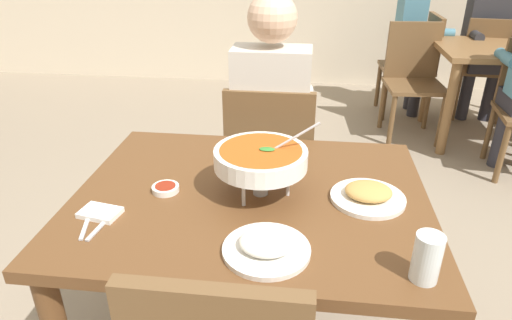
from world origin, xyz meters
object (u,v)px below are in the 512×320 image
Objects in this scene: chair_bg_left at (418,60)px; chair_bg_corner at (413,74)px; drink_glass at (426,260)px; dining_table_far at (503,65)px; appetizer_plate at (368,195)px; patron_bg_middle at (487,35)px; diner_main at (271,113)px; chair_diner_main at (270,159)px; sauce_dish at (166,188)px; rice_plate at (266,246)px; patron_bg_left at (413,32)px; chair_bg_middle at (485,63)px; curry_bowl at (261,159)px; dining_table_main at (251,222)px.

chair_bg_left and chair_bg_corner have the same top height.
drink_glass is 2.97m from dining_table_far.
dining_table_far is (1.27, 2.36, -0.15)m from appetizer_plate.
diner_main is at bearing -128.49° from patron_bg_middle.
sauce_dish is (-0.28, -0.76, 0.26)m from chair_diner_main.
diner_main is 1.23m from drink_glass.
patron_bg_left is (0.98, 3.23, -0.03)m from rice_plate.
chair_bg_middle is 0.67m from patron_bg_left.
chair_bg_middle is at bearing 51.03° from chair_diner_main.
patron_bg_middle is (1.96, 2.90, -0.02)m from sauce_dish.
appetizer_plate is (0.38, -0.74, 0.26)m from chair_diner_main.
drink_glass is (0.45, -0.36, -0.07)m from curry_bowl.
patron_bg_left is at bearing 76.85° from appetizer_plate.
patron_bg_left is 0.61m from patron_bg_middle.
chair_bg_corner reaches higher than drink_glass.
chair_bg_left is (-0.52, 0.52, -0.11)m from dining_table_far.
diner_main reaches higher than chair_bg_left.
patron_bg_middle is at bearing -4.24° from patron_bg_left.
dining_table_far is at bearing 43.88° from diner_main.
chair_bg_middle reaches higher than rice_plate.
dining_table_far is 1.11× the size of chair_bg_corner.
rice_plate reaches higher than dining_table_far.
chair_diner_main and chair_bg_middle have the same top height.
chair_diner_main is (-0.00, 0.74, -0.13)m from dining_table_main.
chair_bg_corner is (0.52, 2.78, -0.30)m from drink_glass.
rice_plate is 0.18× the size of patron_bg_left.
patron_bg_left is at bearing 64.04° from chair_diner_main.
chair_bg_middle is (1.69, 2.83, -0.13)m from dining_table_main.
diner_main is at bearing -129.41° from chair_bg_middle.
chair_diner_main reaches higher than dining_table_far.
drink_glass reaches higher than rice_plate.
dining_table_far is 1.11× the size of chair_bg_middle.
dining_table_far is at bearing -92.92° from patron_bg_middle.
appetizer_plate is at bearing -62.74° from chair_diner_main.
chair_bg_left is at bearing 69.12° from curry_bowl.
dining_table_main is 2.62m from chair_bg_corner.
sauce_dish is at bearing -116.00° from chair_bg_left.
curry_bowl is 0.37× the size of chair_bg_left.
appetizer_plate reaches higher than sauce_dish.
dining_table_main is 0.40m from appetizer_plate.
sauce_dish reaches higher than dining_table_far.
appetizer_plate is 0.27× the size of chair_bg_left.
chair_bg_corner is (0.92, 2.72, -0.26)m from rice_plate.
chair_bg_middle is (1.69, 2.09, 0.00)m from chair_diner_main.
chair_diner_main reaches higher than dining_table_main.
appetizer_plate is 1.85× the size of drink_glass.
drink_glass is at bearing -8.22° from rice_plate.
patron_bg_middle is (1.59, 3.18, -0.03)m from rice_plate.
dining_table_main is 8.93× the size of drink_glass.
sauce_dish reaches higher than dining_table_main.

